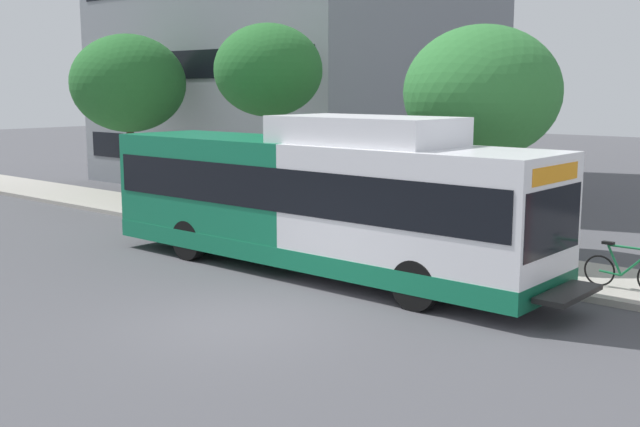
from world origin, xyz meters
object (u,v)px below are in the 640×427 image
(bicycle_parked, at_px, (626,270))
(street_tree_mid_block, at_px, (268,71))
(transit_bus, at_px, (317,200))
(street_tree_near_stop, at_px, (482,93))
(street_tree_far_block, at_px, (128,84))

(bicycle_parked, distance_m, street_tree_mid_block, 12.66)
(street_tree_mid_block, bearing_deg, transit_bus, -126.20)
(transit_bus, xyz_separation_m, bicycle_parked, (2.49, -6.24, -1.14))
(transit_bus, relative_size, street_tree_mid_block, 2.01)
(bicycle_parked, relative_size, street_tree_near_stop, 0.31)
(transit_bus, height_order, street_tree_far_block, street_tree_far_block)
(bicycle_parked, bearing_deg, street_tree_near_stop, 70.27)
(street_tree_near_stop, xyz_separation_m, street_tree_mid_block, (0.06, 7.51, 0.64))
(street_tree_near_stop, distance_m, street_tree_far_block, 14.99)
(street_tree_near_stop, height_order, street_tree_far_block, street_tree_far_block)
(transit_bus, distance_m, street_tree_near_stop, 5.09)
(street_tree_near_stop, xyz_separation_m, street_tree_far_block, (0.14, 14.99, 0.29))
(bicycle_parked, relative_size, street_tree_far_block, 0.29)
(bicycle_parked, distance_m, street_tree_near_stop, 5.82)
(street_tree_far_block, bearing_deg, street_tree_near_stop, -90.55)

